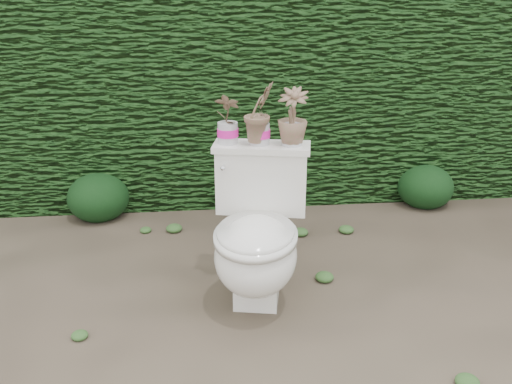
{
  "coord_description": "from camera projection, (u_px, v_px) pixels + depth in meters",
  "views": [
    {
      "loc": [
        -0.4,
        -2.69,
        1.61
      ],
      "look_at": [
        -0.13,
        0.01,
        0.55
      ],
      "focal_mm": 40.0,
      "sensor_mm": 36.0,
      "label": 1
    }
  ],
  "objects": [
    {
      "name": "potted_plant_center",
      "position": [
        260.0,
        115.0,
        2.88
      ],
      "size": [
        0.22,
        0.21,
        0.31
      ],
      "primitive_type": "imported",
      "rotation": [
        0.0,
        0.0,
        0.63
      ],
      "color": "#267B2C",
      "rests_on": "toilet"
    },
    {
      "name": "liriope_clump_2",
      "position": [
        245.0,
        189.0,
        4.07
      ],
      "size": [
        0.39,
        0.39,
        0.31
      ],
      "primitive_type": "ellipsoid",
      "color": "#143813",
      "rests_on": "ground"
    },
    {
      "name": "liriope_clump_1",
      "position": [
        98.0,
        193.0,
        3.94
      ],
      "size": [
        0.42,
        0.42,
        0.34
      ],
      "primitive_type": "ellipsoid",
      "color": "#143813",
      "rests_on": "ground"
    },
    {
      "name": "liriope_clump_3",
      "position": [
        426.0,
        183.0,
        4.16
      ],
      "size": [
        0.4,
        0.4,
        0.32
      ],
      "primitive_type": "ellipsoid",
      "color": "#143813",
      "rests_on": "ground"
    },
    {
      "name": "potted_plant_right",
      "position": [
        292.0,
        118.0,
        2.87
      ],
      "size": [
        0.19,
        0.19,
        0.28
      ],
      "primitive_type": "imported",
      "rotation": [
        0.0,
        0.0,
        5.98
      ],
      "color": "#267B2C",
      "rests_on": "toilet"
    },
    {
      "name": "hedge",
      "position": [
        252.0,
        85.0,
        4.31
      ],
      "size": [
        8.0,
        1.0,
        1.6
      ],
      "primitive_type": "cube",
      "color": "#26551C",
      "rests_on": "ground"
    },
    {
      "name": "ground",
      "position": [
        280.0,
        285.0,
        3.12
      ],
      "size": [
        60.0,
        60.0,
        0.0
      ],
      "primitive_type": "plane",
      "color": "brown",
      "rests_on": "ground"
    },
    {
      "name": "potted_plant_left",
      "position": [
        228.0,
        120.0,
        2.9
      ],
      "size": [
        0.15,
        0.13,
        0.25
      ],
      "primitive_type": "imported",
      "rotation": [
        0.0,
        0.0,
        2.7
      ],
      "color": "#267B2C",
      "rests_on": "toilet"
    },
    {
      "name": "toilet",
      "position": [
        257.0,
        238.0,
        2.86
      ],
      "size": [
        0.58,
        0.75,
        0.78
      ],
      "rotation": [
        0.0,
        0.0,
        -0.2
      ],
      "color": "white",
      "rests_on": "ground"
    }
  ]
}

